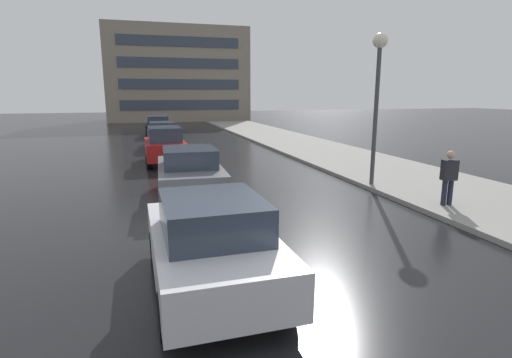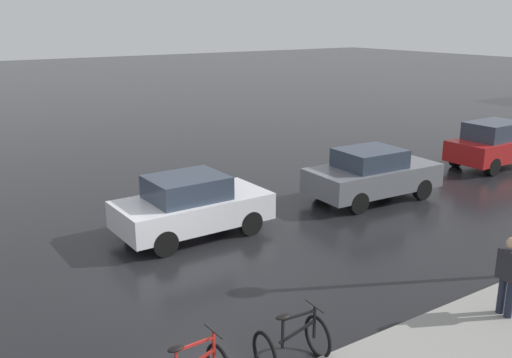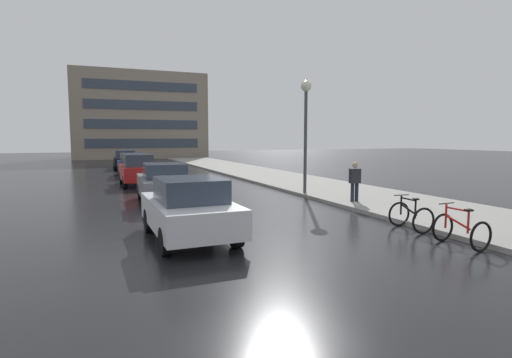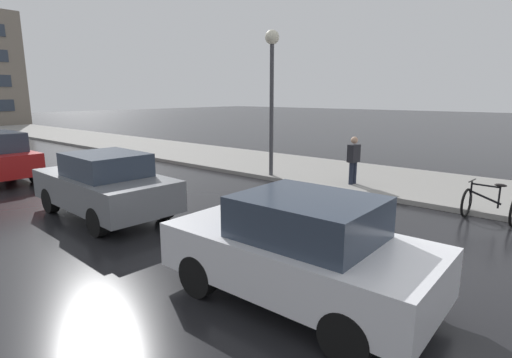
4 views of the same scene
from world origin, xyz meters
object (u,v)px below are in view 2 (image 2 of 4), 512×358
at_px(car_grey, 372,174).
at_px(bicycle_second, 292,343).
at_px(car_white, 191,205).
at_px(car_red, 494,144).
at_px(pedestrian, 508,275).

bearing_deg(car_grey, bicycle_second, -52.56).
distance_m(car_white, car_grey, 6.01).
xyz_separation_m(bicycle_second, car_red, (-5.94, 13.95, 0.45)).
bearing_deg(car_grey, car_white, -93.57).
distance_m(car_grey, pedestrian, 7.44).
distance_m(car_red, pedestrian, 12.11).
xyz_separation_m(car_white, car_grey, (0.37, 6.00, -0.00)).
relative_size(bicycle_second, car_white, 0.29).
bearing_deg(car_white, bicycle_second, -12.50).
relative_size(bicycle_second, car_red, 0.30).
xyz_separation_m(car_grey, pedestrian, (6.69, -3.26, 0.14)).
height_order(bicycle_second, car_white, car_white).
height_order(car_white, car_grey, car_white).
xyz_separation_m(car_white, car_red, (0.05, 12.62, 0.06)).
xyz_separation_m(bicycle_second, car_white, (-5.99, 1.33, 0.40)).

